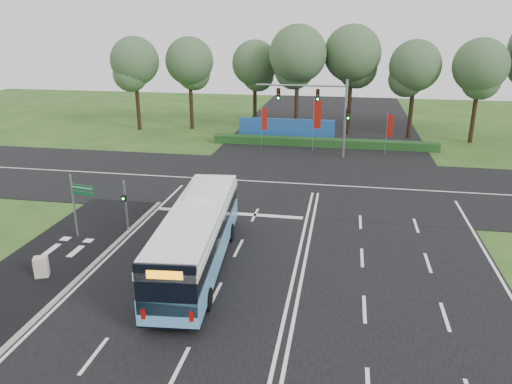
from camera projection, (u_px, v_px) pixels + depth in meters
ground at (299, 253)px, 26.58m from camera, size 120.00×120.00×0.00m
road_main at (299, 253)px, 26.58m from camera, size 20.00×120.00×0.04m
road_cross at (314, 185)px, 37.75m from camera, size 120.00×14.00×0.05m
bike_path at (53, 259)px, 25.88m from camera, size 5.00×18.00×0.06m
kerb_strip at (96, 262)px, 25.47m from camera, size 0.25×18.00×0.12m
city_bus at (197, 237)px, 24.45m from camera, size 3.56×12.08×3.42m
pedestrian_signal at (126, 205)px, 28.79m from camera, size 0.26×0.41×3.13m
street_sign at (78, 199)px, 27.61m from camera, size 1.46×0.36×3.79m
utility_cabinet at (41, 267)px, 23.96m from camera, size 0.79×0.73×1.05m
banner_flag_left at (264, 121)px, 48.38m from camera, size 0.58×0.10×3.90m
banner_flag_mid at (316, 118)px, 46.54m from camera, size 0.73×0.19×5.02m
banner_flag_right at (389, 128)px, 45.37m from camera, size 0.55×0.24×3.90m
traffic_light_gantry at (325, 106)px, 44.13m from camera, size 8.41×0.28×7.00m
hedge at (323, 143)px, 49.27m from camera, size 22.00×1.20×0.80m
blue_hoarding at (286, 129)px, 52.05m from camera, size 10.00×0.30×2.20m
eucalyptus_row at (345, 58)px, 51.88m from camera, size 47.78×8.82×12.62m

